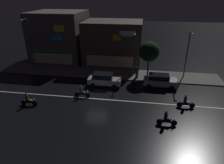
{
  "coord_description": "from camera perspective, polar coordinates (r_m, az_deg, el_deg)",
  "views": [
    {
      "loc": [
        4.95,
        -19.79,
        11.39
      ],
      "look_at": [
        1.58,
        1.99,
        1.39
      ],
      "focal_mm": 31.78,
      "sensor_mm": 36.0,
      "label": 1
    }
  ],
  "objects": [
    {
      "name": "streetlamp_west",
      "position": [
        33.75,
        -22.63,
        11.13
      ],
      "size": [
        0.44,
        1.64,
        7.79
      ],
      "color": "#47494C",
      "rests_on": "sidewalk_far"
    },
    {
      "name": "street_tree",
      "position": [
        28.35,
        10.66,
        8.57
      ],
      "size": [
        2.85,
        2.85,
        5.15
      ],
      "color": "#473323",
      "rests_on": "sidewalk_far"
    },
    {
      "name": "motorcycle_opposite_lane",
      "position": [
        23.62,
        -22.98,
        -4.81
      ],
      "size": [
        1.9,
        0.6,
        1.52
      ],
      "rotation": [
        0.0,
        0.0,
        3.11
      ],
      "color": "black",
      "rests_on": "ground"
    },
    {
      "name": "streetlamp_east",
      "position": [
        29.56,
        20.98,
        8.43
      ],
      "size": [
        0.44,
        1.64,
        6.57
      ],
      "color": "#47494C",
      "rests_on": "sidewalk_far"
    },
    {
      "name": "storefront_left_block",
      "position": [
        37.92,
        -14.68,
        12.73
      ],
      "size": [
        8.78,
        8.87,
        8.42
      ],
      "color": "#56514C",
      "rests_on": "ground"
    },
    {
      "name": "pedestrian_on_sidewalk",
      "position": [
        28.63,
        7.22,
        2.82
      ],
      "size": [
        0.42,
        0.42,
        1.77
      ],
      "rotation": [
        0.0,
        0.0,
        2.85
      ],
      "color": "#4C664C",
      "rests_on": "sidewalk_far"
    },
    {
      "name": "storefront_center_block",
      "position": [
        34.7,
        0.37,
        11.35
      ],
      "size": [
        9.57,
        7.4,
        7.1
      ],
      "color": "#4C443A",
      "rests_on": "ground"
    },
    {
      "name": "parked_car_near_kerb",
      "position": [
        26.29,
        -2.23,
        0.8
      ],
      "size": [
        4.3,
        1.98,
        1.67
      ],
      "rotation": [
        0.0,
        0.0,
        3.14
      ],
      "color": "#9EA0A5",
      "rests_on": "ground"
    },
    {
      "name": "streetlamp_mid",
      "position": [
        28.67,
        6.34,
        9.19
      ],
      "size": [
        0.44,
        1.64,
        6.35
      ],
      "color": "#47494C",
      "rests_on": "sidewalk_far"
    },
    {
      "name": "traffic_cone",
      "position": [
        26.84,
        10.25,
        -0.47
      ],
      "size": [
        0.36,
        0.36,
        0.55
      ],
      "primitive_type": "cone",
      "color": "orange",
      "rests_on": "ground"
    },
    {
      "name": "lane_divider_stripe",
      "position": [
        23.36,
        -4.6,
        -4.84
      ],
      "size": [
        31.1,
        0.16,
        0.01
      ],
      "primitive_type": "cube",
      "color": "beige",
      "rests_on": "ground"
    },
    {
      "name": "motorcycle_following",
      "position": [
        23.69,
        -8.67,
        -2.91
      ],
      "size": [
        1.9,
        0.6,
        1.52
      ],
      "rotation": [
        0.0,
        0.0,
        0.01
      ],
      "color": "black",
      "rests_on": "ground"
    },
    {
      "name": "sidewalk_far",
      "position": [
        30.33,
        -1.24,
        2.49
      ],
      "size": [
        32.74,
        4.23,
        0.14
      ],
      "primitive_type": "cube",
      "color": "#5B5954",
      "rests_on": "ground"
    },
    {
      "name": "motorcycle_trailing_far",
      "position": [
        22.76,
        20.46,
        -5.5
      ],
      "size": [
        1.9,
        0.6,
        1.52
      ],
      "rotation": [
        0.0,
        0.0,
        3.15
      ],
      "color": "black",
      "rests_on": "ground"
    },
    {
      "name": "parked_car_trailing",
      "position": [
        26.7,
        13.6,
        0.48
      ],
      "size": [
        4.3,
        1.98,
        1.67
      ],
      "rotation": [
        0.0,
        0.0,
        3.14
      ],
      "color": "silver",
      "rests_on": "ground"
    },
    {
      "name": "motorcycle_lead",
      "position": [
        19.39,
        15.41,
        -10.31
      ],
      "size": [
        1.9,
        0.6,
        1.52
      ],
      "rotation": [
        0.0,
        0.0,
        3.04
      ],
      "color": "black",
      "rests_on": "ground"
    },
    {
      "name": "ground_plane",
      "position": [
        23.37,
        -4.6,
        -4.85
      ],
      "size": [
        140.0,
        140.0,
        0.0
      ],
      "primitive_type": "plane",
      "color": "black"
    }
  ]
}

